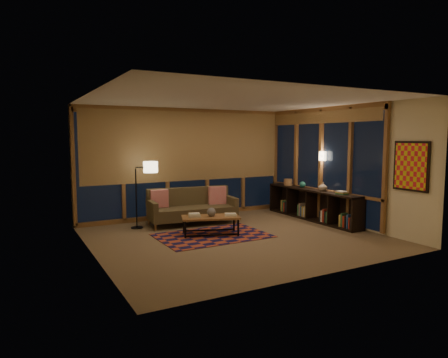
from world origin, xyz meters
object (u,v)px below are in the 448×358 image
coffee_table (211,226)px  sofa (193,207)px  bookshelf (312,204)px  floor_lamp (136,195)px

coffee_table → sofa: bearing=103.7°
bookshelf → coffee_table: bearing=-175.8°
sofa → bookshelf: bearing=-12.5°
floor_lamp → coffee_table: bearing=-50.2°
sofa → coffee_table: bearing=-89.2°
coffee_table → floor_lamp: (-1.15, 1.34, 0.54)m
sofa → bookshelf: 2.90m
sofa → floor_lamp: 1.31m
sofa → bookshelf: size_ratio=0.66×
sofa → floor_lamp: (-1.25, 0.22, 0.33)m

